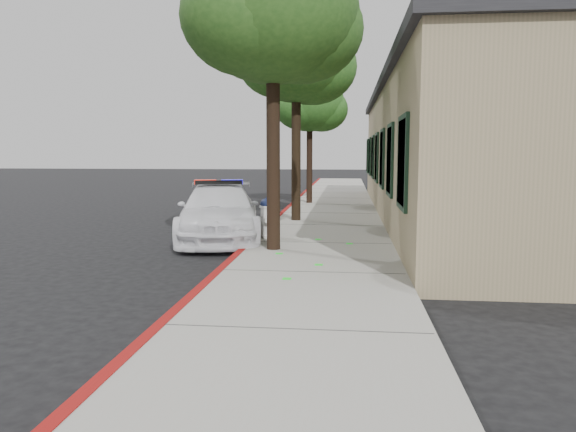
# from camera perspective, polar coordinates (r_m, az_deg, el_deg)

# --- Properties ---
(ground) EXTENTS (120.00, 120.00, 0.00)m
(ground) POSITION_cam_1_polar(r_m,az_deg,el_deg) (9.48, -7.44, -6.41)
(ground) COLOR black
(ground) RESTS_ON ground
(sidewalk) EXTENTS (3.20, 60.00, 0.15)m
(sidewalk) POSITION_cam_1_polar(r_m,az_deg,el_deg) (12.16, 3.28, -3.11)
(sidewalk) COLOR gray
(sidewalk) RESTS_ON ground
(red_curb) EXTENTS (0.14, 60.00, 0.16)m
(red_curb) POSITION_cam_1_polar(r_m,az_deg,el_deg) (12.34, -3.89, -2.96)
(red_curb) COLOR #A11211
(red_curb) RESTS_ON ground
(clapboard_building) EXTENTS (7.30, 20.89, 4.24)m
(clapboard_building) POSITION_cam_1_polar(r_m,az_deg,el_deg) (18.53, 20.35, 6.20)
(clapboard_building) COLOR #958261
(clapboard_building) RESTS_ON ground
(police_car) EXTENTS (2.80, 4.94, 1.47)m
(police_car) POSITION_cam_1_polar(r_m,az_deg,el_deg) (13.48, -7.14, 0.40)
(police_car) COLOR white
(police_car) RESTS_ON ground
(fire_hydrant) EXTENTS (0.54, 0.47, 0.94)m
(fire_hydrant) POSITION_cam_1_polar(r_m,az_deg,el_deg) (12.81, -2.15, -0.14)
(fire_hydrant) COLOR white
(fire_hydrant) RESTS_ON sidewalk
(street_tree_near) EXTENTS (3.53, 3.39, 6.20)m
(street_tree_near) POSITION_cam_1_polar(r_m,az_deg,el_deg) (11.47, -1.53, 19.96)
(street_tree_near) COLOR black
(street_tree_near) RESTS_ON sidewalk
(street_tree_mid) EXTENTS (3.41, 3.20, 6.11)m
(street_tree_mid) POSITION_cam_1_polar(r_m,az_deg,el_deg) (16.31, 0.93, 15.89)
(street_tree_mid) COLOR black
(street_tree_mid) RESTS_ON sidewalk
(street_tree_far) EXTENTS (2.84, 2.66, 5.04)m
(street_tree_far) POSITION_cam_1_polar(r_m,az_deg,el_deg) (21.70, 2.33, 11.39)
(street_tree_far) COLOR black
(street_tree_far) RESTS_ON sidewalk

